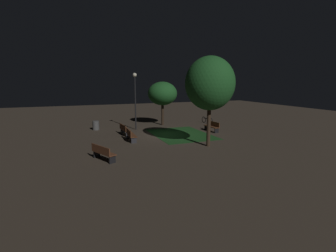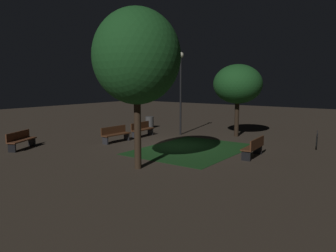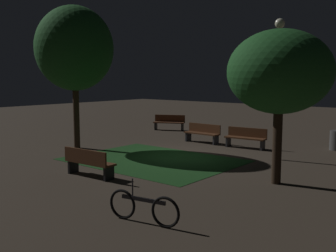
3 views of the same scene
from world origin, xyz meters
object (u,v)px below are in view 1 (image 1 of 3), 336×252
object	(u,v)px
bench_by_lamp	(103,152)
lamp_post_plaza_east	(135,92)
bench_lawn_edge	(125,129)
bench_front_right	(212,126)
bicycle	(207,120)
tree_near_wall	(210,84)
tree_back_right	(162,94)
bench_near_trees	(131,135)
trash_bin	(96,125)

from	to	relation	value
bench_by_lamp	lamp_post_plaza_east	xyz separation A→B (m)	(-8.40, 3.98, 2.96)
bench_lawn_edge	lamp_post_plaza_east	size ratio (longest dim) A/B	0.36
bench_front_right	bicycle	size ratio (longest dim) A/B	1.07
bench_front_right	tree_near_wall	xyz separation A→B (m)	(4.41, -2.96, 3.78)
bench_front_right	tree_back_right	size ratio (longest dim) A/B	0.42
bench_by_lamp	bench_near_trees	bearing A→B (deg)	148.41
bench_lawn_edge	trash_bin	bearing A→B (deg)	-147.94
bench_front_right	trash_bin	world-z (taller)	bench_front_right
bench_near_trees	lamp_post_plaza_east	size ratio (longest dim) A/B	0.35
tree_near_wall	bench_near_trees	bearing A→B (deg)	-126.34
bench_front_right	tree_near_wall	distance (m)	6.52
lamp_post_plaza_east	bench_front_right	bearing A→B (deg)	61.53
bicycle	trash_bin	bearing A→B (deg)	-92.57
trash_bin	bicycle	distance (m)	11.42
bench_by_lamp	tree_near_wall	xyz separation A→B (m)	(-0.67, 7.16, 3.78)
bench_by_lamp	lamp_post_plaza_east	size ratio (longest dim) A/B	0.36
bench_near_trees	tree_near_wall	size ratio (longest dim) A/B	0.30
bench_front_right	tree_back_right	distance (m)	6.24
bench_by_lamp	tree_near_wall	size ratio (longest dim) A/B	0.30
bench_lawn_edge	bicycle	xyz separation A→B (m)	(-2.70, 9.40, -0.14)
bench_near_trees	bench_front_right	world-z (taller)	same
bicycle	tree_back_right	bearing A→B (deg)	-99.52
tree_near_wall	bench_by_lamp	bearing A→B (deg)	-84.68
bench_front_right	tree_back_right	bearing A→B (deg)	-148.16
bicycle	bench_near_trees	bearing A→B (deg)	-62.14
bench_front_right	trash_bin	xyz separation A→B (m)	(-4.49, -9.62, -0.07)
bench_by_lamp	lamp_post_plaza_east	world-z (taller)	lamp_post_plaza_east
bench_near_trees	bench_front_right	xyz separation A→B (m)	(-0.99, 7.61, 0.00)
bench_lawn_edge	bench_by_lamp	bearing A→B (deg)	-21.56
bench_by_lamp	bicycle	world-z (taller)	bicycle
bench_by_lamp	bench_front_right	bearing A→B (deg)	116.62
bench_near_trees	tree_back_right	distance (m)	7.88
bench_by_lamp	tree_back_right	xyz separation A→B (m)	(-9.85, 7.15, 2.71)
lamp_post_plaza_east	tree_near_wall	bearing A→B (deg)	22.33
bench_front_right	bicycle	bearing A→B (deg)	155.76
bench_by_lamp	trash_bin	size ratio (longest dim) A/B	2.21
bench_lawn_edge	lamp_post_plaza_east	distance (m)	3.89
bench_near_trees	bicycle	size ratio (longest dim) A/B	1.06
tree_back_right	bicycle	size ratio (longest dim) A/B	2.57
tree_near_wall	bicycle	xyz separation A→B (m)	(-8.39, 4.75, -3.92)
bench_by_lamp	bench_lawn_edge	bearing A→B (deg)	158.44
bench_near_trees	lamp_post_plaza_east	world-z (taller)	lamp_post_plaza_east
bench_by_lamp	bench_front_right	size ratio (longest dim) A/B	1.00
tree_near_wall	trash_bin	bearing A→B (deg)	-143.20
bench_near_trees	bench_lawn_edge	bearing A→B (deg)	180.00
lamp_post_plaza_east	bench_near_trees	bearing A→B (deg)	-18.82
bench_lawn_edge	tree_near_wall	bearing A→B (deg)	39.23
tree_back_right	bench_lawn_edge	bearing A→B (deg)	-53.01
bench_by_lamp	lamp_post_plaza_east	bearing A→B (deg)	154.63
bench_lawn_edge	tree_near_wall	size ratio (longest dim) A/B	0.30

